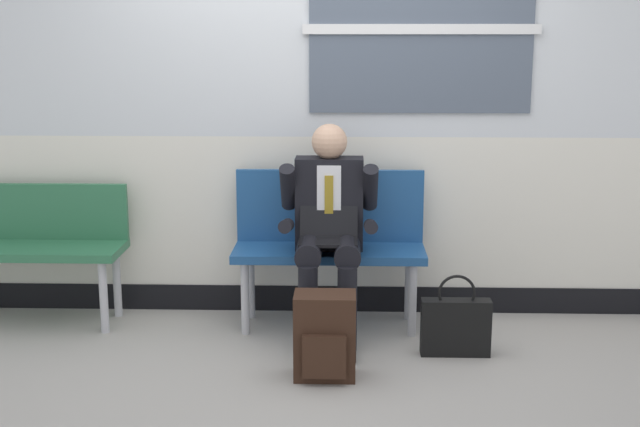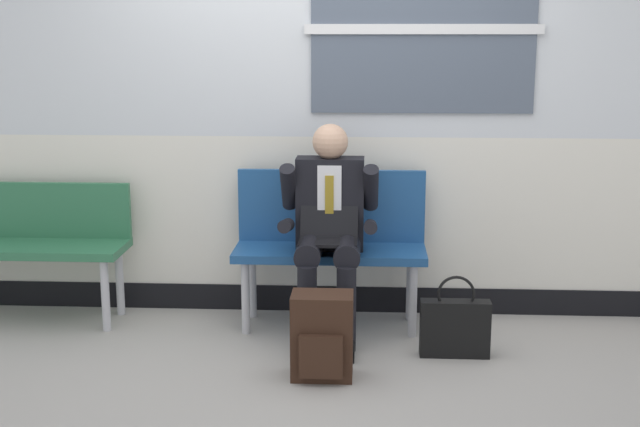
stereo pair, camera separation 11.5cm
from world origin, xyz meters
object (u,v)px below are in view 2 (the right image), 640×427
object	(u,v)px
bench_with_person	(331,236)
person_seated	(329,225)
handbag	(455,327)
backpack	(322,337)
bench_empty	(42,238)

from	to	relation	value
bench_with_person	person_seated	xyz separation A→B (m)	(-0.00, -0.20, 0.11)
bench_with_person	person_seated	world-z (taller)	person_seated
person_seated	handbag	xyz separation A→B (m)	(0.71, -0.32, -0.49)
person_seated	backpack	xyz separation A→B (m)	(-0.01, -0.65, -0.44)
bench_with_person	backpack	xyz separation A→B (m)	(-0.01, -0.85, -0.33)
bench_with_person	handbag	world-z (taller)	bench_with_person
bench_with_person	handbag	bearing A→B (deg)	-36.05
bench_with_person	bench_empty	xyz separation A→B (m)	(-1.79, -0.01, -0.04)
person_seated	handbag	bearing A→B (deg)	-23.99
bench_with_person	bench_empty	size ratio (longest dim) A/B	1.09
bench_empty	handbag	bearing A→B (deg)	-11.49
backpack	handbag	size ratio (longest dim) A/B	0.97
bench_with_person	backpack	size ratio (longest dim) A/B	2.55
backpack	handbag	bearing A→B (deg)	24.99
person_seated	bench_empty	bearing A→B (deg)	173.91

